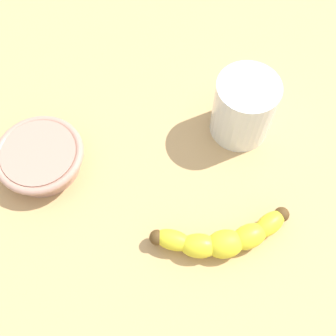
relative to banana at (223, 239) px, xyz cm
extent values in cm
cube|color=tan|center=(-2.30, -2.07, -3.45)|extent=(120.00, 120.00, 3.00)
ellipsoid|color=yellow|center=(-2.01, -6.51, 0.00)|extent=(5.39, 5.90, 2.81)
ellipsoid|color=yellow|center=(-0.26, -3.48, 0.00)|extent=(5.17, 6.16, 3.36)
ellipsoid|color=yellow|center=(0.75, -0.14, 0.00)|extent=(4.78, 5.87, 3.90)
ellipsoid|color=yellow|center=(0.98, 3.35, 0.00)|extent=(3.62, 5.42, 3.36)
ellipsoid|color=yellow|center=(0.41, 6.80, 0.00)|extent=(4.15, 5.83, 2.81)
sphere|color=#513819|center=(-3.43, -8.41, 0.00)|extent=(2.15, 2.15, 2.15)
sphere|color=#513819|center=(-0.24, 9.08, 0.00)|extent=(2.15, 2.15, 2.15)
cylinder|color=silver|center=(-16.53, 10.41, 3.37)|extent=(9.29, 9.29, 10.64)
cylinder|color=#AEC38D|center=(-16.53, 10.41, 2.54)|extent=(8.79, 8.79, 8.49)
cylinder|color=tan|center=(-21.07, -20.30, 0.10)|extent=(11.02, 11.02, 4.10)
torus|color=tan|center=(-21.07, -20.30, 1.54)|extent=(13.18, 13.18, 1.20)
camera|label=1|loc=(13.31, -13.26, 55.63)|focal=44.98mm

